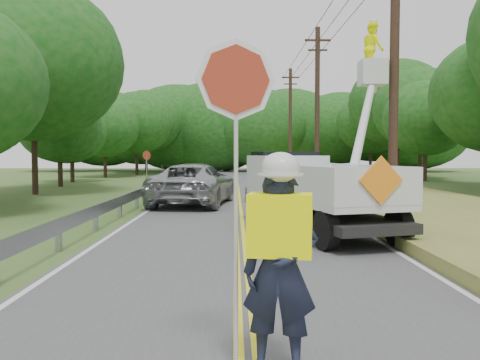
{
  "coord_description": "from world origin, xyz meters",
  "views": [
    {
      "loc": [
        -0.15,
        -7.17,
        2.19
      ],
      "look_at": [
        0.0,
        6.0,
        1.5
      ],
      "focal_mm": 37.41,
      "sensor_mm": 36.0,
      "label": 1
    }
  ],
  "objects": [
    {
      "name": "ground",
      "position": [
        0.0,
        0.0,
        0.0
      ],
      "size": [
        140.0,
        140.0,
        0.0
      ],
      "primitive_type": "plane",
      "color": "#386228",
      "rests_on": "ground"
    },
    {
      "name": "road",
      "position": [
        0.0,
        14.0,
        0.01
      ],
      "size": [
        7.2,
        96.0,
        0.03
      ],
      "color": "#49494B",
      "rests_on": "ground"
    },
    {
      "name": "guardrail",
      "position": [
        -4.02,
        14.91,
        0.55
      ],
      "size": [
        0.18,
        48.0,
        0.77
      ],
      "color": "gray",
      "rests_on": "ground"
    },
    {
      "name": "utility_poles",
      "position": [
        5.0,
        17.02,
        5.27
      ],
      "size": [
        1.6,
        43.3,
        10.0
      ],
      "color": "black",
      "rests_on": "ground"
    },
    {
      "name": "tall_grass_verge",
      "position": [
        7.1,
        14.0,
        0.15
      ],
      "size": [
        7.0,
        96.0,
        0.3
      ],
      "primitive_type": "cube",
      "color": "olive",
      "rests_on": "ground"
    },
    {
      "name": "treeline_left",
      "position": [
        -10.88,
        26.77,
        5.59
      ],
      "size": [
        9.63,
        56.87,
        11.34
      ],
      "color": "#332319",
      "rests_on": "ground"
    },
    {
      "name": "treeline_horizon",
      "position": [
        0.08,
        56.23,
        5.5
      ],
      "size": [
        56.11,
        14.08,
        11.45
      ],
      "color": "#0F4A12",
      "rests_on": "ground"
    },
    {
      "name": "flagger",
      "position": [
        0.29,
        -2.29,
        1.19
      ],
      "size": [
        1.24,
        0.61,
        3.31
      ],
      "color": "#191E33",
      "rests_on": "road"
    },
    {
      "name": "bucket_truck",
      "position": [
        2.12,
        7.51,
        1.48
      ],
      "size": [
        4.44,
        6.76,
        6.38
      ],
      "color": "black",
      "rests_on": "road"
    },
    {
      "name": "suv_silver",
      "position": [
        -1.9,
        14.2,
        0.89
      ],
      "size": [
        3.67,
        6.58,
        1.74
      ],
      "primitive_type": "imported",
      "rotation": [
        0.0,
        0.0,
        3.01
      ],
      "color": "#A1A3A8",
      "rests_on": "road"
    },
    {
      "name": "suv_darkgrey",
      "position": [
        -2.35,
        22.68,
        0.82
      ],
      "size": [
        4.0,
        5.98,
        1.61
      ],
      "primitive_type": "imported",
      "rotation": [
        0.0,
        0.0,
        2.8
      ],
      "color": "#3A3D41",
      "rests_on": "road"
    },
    {
      "name": "stop_sign_permanent",
      "position": [
        -4.75,
        19.05,
        1.55
      ],
      "size": [
        0.38,
        0.37,
        2.36
      ],
      "color": "gray",
      "rests_on": "ground"
    }
  ]
}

